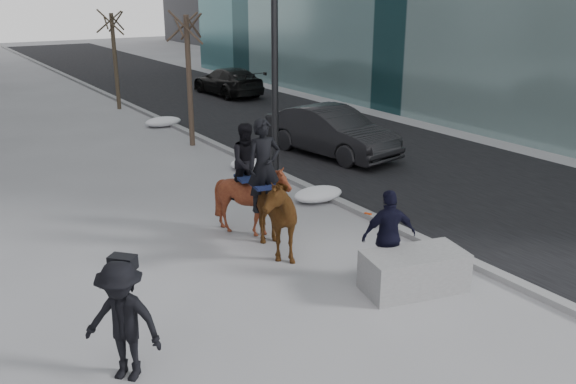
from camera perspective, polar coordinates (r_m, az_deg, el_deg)
ground at (r=11.24m, az=3.35°, el=-8.92°), size 120.00×120.00×0.00m
road at (r=22.77m, az=2.88°, el=5.37°), size 8.00×90.00×0.01m
curb at (r=20.75m, az=-6.18°, el=4.14°), size 0.25×90.00×0.12m
planter at (r=11.22m, az=11.70°, el=-7.28°), size 1.98×1.30×0.73m
car_near at (r=19.81m, az=4.07°, el=5.66°), size 2.40×4.95×1.56m
car_far at (r=31.54m, az=-5.66°, el=10.27°), size 2.11×4.88×1.40m
tree_near at (r=21.03m, az=-9.25°, el=10.77°), size 1.20×1.20×4.85m
tree_far at (r=28.50m, az=-15.90°, el=12.07°), size 1.20×1.20×4.63m
mounted_left at (r=12.26m, az=-1.92°, el=-1.24°), size 1.32×2.27×2.76m
mounted_right at (r=13.25m, az=-3.48°, el=0.07°), size 1.52×1.65×2.46m
feeder at (r=11.30m, az=9.42°, el=-4.08°), size 1.11×1.02×1.75m
camera_crew at (r=8.74m, az=-15.22°, el=-11.56°), size 1.24×1.28×1.75m
snow_piles at (r=19.82m, az=-5.80°, el=3.81°), size 1.45×11.46×0.37m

